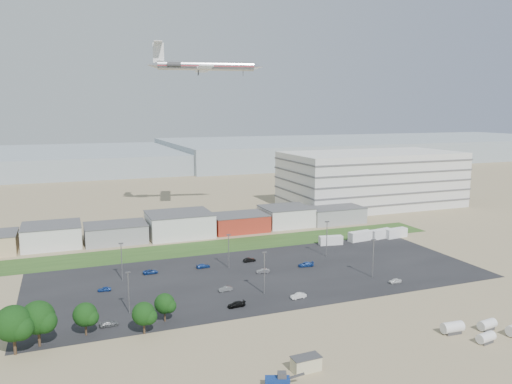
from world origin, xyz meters
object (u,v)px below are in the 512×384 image
parked_car_10 (109,324)px  parked_car_12 (306,264)px  parked_car_11 (249,260)px  parked_car_13 (298,296)px  box_trailer_a (331,240)px  storage_tank_nw (452,327)px  parked_car_5 (104,289)px  tree_far_left (13,327)px  parked_car_2 (395,281)px  parked_car_6 (203,266)px  parked_car_3 (236,304)px  parked_car_4 (225,289)px  telehandler (277,380)px  parked_car_7 (263,271)px  airliner (206,66)px  portable_shed (306,363)px  parked_car_9 (150,272)px

parked_car_10 → parked_car_12: parked_car_12 is taller
parked_car_11 → parked_car_13: bearing=176.1°
box_trailer_a → parked_car_10: 83.92m
storage_tank_nw → parked_car_5: bearing=141.6°
tree_far_left → parked_car_13: (59.98, 6.21, -4.62)m
parked_car_10 → parked_car_11: size_ratio=1.04×
parked_car_2 → parked_car_6: 52.14m
parked_car_2 → parked_car_11: size_ratio=0.92×
parked_car_3 → parked_car_4: parked_car_3 is taller
telehandler → parked_car_4: bearing=103.6°
parked_car_7 → parked_car_13: size_ratio=0.94×
airliner → parked_car_10: 122.43m
tree_far_left → parked_car_13: tree_far_left is taller
box_trailer_a → parked_car_11: 32.86m
parked_car_7 → portable_shed: bearing=-6.1°
parked_car_7 → parked_car_5: bearing=-83.8°
parked_car_4 → parked_car_10: parked_car_4 is taller
parked_car_13 → telehandler: bearing=-36.1°
parked_car_9 → parked_car_13: size_ratio=1.05×
storage_tank_nw → parked_car_9: bearing=130.2°
box_trailer_a → parked_car_11: size_ratio=2.12×
portable_shed → storage_tank_nw: storage_tank_nw is taller
parked_car_2 → parked_car_4: size_ratio=0.98×
storage_tank_nw → airliner: airliner is taller
storage_tank_nw → tree_far_left: 83.23m
parked_car_5 → airliner: bearing=154.3°
tree_far_left → parked_car_6: size_ratio=2.70×
parked_car_6 → parked_car_12: parked_car_12 is taller
parked_car_11 → parked_car_13: size_ratio=0.95×
airliner → portable_shed: bearing=-87.2°
parked_car_4 → parked_car_10: (-28.45, -10.69, -0.01)m
parked_car_2 → parked_car_10: 70.88m
parked_car_2 → parked_car_6: bearing=-120.5°
tree_far_left → airliner: (65.00, 101.13, 56.10)m
box_trailer_a → parked_car_6: box_trailer_a is taller
tree_far_left → parked_car_3: tree_far_left is taller
box_trailer_a → storage_tank_nw: bearing=-89.7°
parked_car_11 → parked_car_7: bearing=174.4°
telehandler → parked_car_7: 57.16m
box_trailer_a → parked_car_5: size_ratio=2.39×
parked_car_6 → parked_car_13: 33.99m
portable_shed → parked_car_4: bearing=89.4°
tree_far_left → parked_car_11: tree_far_left is taller
airliner → parked_car_3: airliner is taller
parked_car_3 → parked_car_5: parked_car_3 is taller
parked_car_5 → parked_car_10: bearing=5.1°
parked_car_2 → parked_car_12: size_ratio=0.75×
parked_car_5 → tree_far_left: bearing=-25.4°
parked_car_12 → parked_car_4: bearing=-61.9°
parked_car_5 → parked_car_11: parked_car_11 is taller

